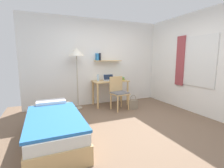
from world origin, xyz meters
The scene contains 11 objects.
ground_plane centered at (0.00, 0.00, 0.00)m, with size 5.28×5.28×0.00m, color brown.
wall_back centered at (0.00, 2.02, 1.30)m, with size 4.40×0.27×2.60m.
wall_right centered at (2.02, 0.02, 1.30)m, with size 0.10×4.40×2.60m.
bed centered at (-1.50, 0.04, 0.24)m, with size 0.86×1.89×0.54m.
desk centered at (0.26, 1.70, 0.61)m, with size 1.06×0.56×0.76m.
desk_chair centered at (0.30, 1.20, 0.51)m, with size 0.50×0.48×0.92m.
standing_lamp centered at (-0.74, 1.72, 1.52)m, with size 0.42×0.42×1.71m.
laptop centered at (0.23, 1.75, 0.81)m, with size 0.34×0.21×0.19m.
water_bottle centered at (-0.12, 1.72, 0.86)m, with size 0.06×0.06×0.21m, color silver.
book_stack centered at (0.60, 1.66, 0.81)m, with size 0.18×0.24×0.10m.
handbag centered at (0.67, 1.02, 0.14)m, with size 0.27×0.11×0.41m.
Camera 1 is at (-1.65, -2.84, 1.42)m, focal length 26.21 mm.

